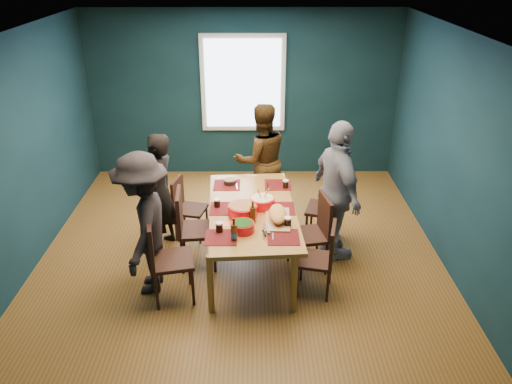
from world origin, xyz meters
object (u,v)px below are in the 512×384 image
at_px(person_right, 337,192).
at_px(chair_right_near, 323,254).
at_px(chair_right_far, 331,203).
at_px(bowl_salad, 243,210).
at_px(cutting_board, 278,215).
at_px(dining_table, 252,214).
at_px(chair_left_far, 185,203).
at_px(chair_left_mid, 189,223).
at_px(chair_left_near, 162,254).
at_px(chair_right_mid, 316,228).
at_px(bowl_dumpling, 262,202).
at_px(bowl_herbs, 243,226).
at_px(person_near_left, 144,225).
at_px(person_far_left, 159,193).
at_px(person_back, 261,160).

bearing_deg(person_right, chair_right_near, 144.29).
distance_m(chair_right_far, bowl_salad, 1.34).
bearing_deg(cutting_board, chair_right_near, -29.05).
bearing_deg(chair_right_near, person_right, 85.07).
xyz_separation_m(dining_table, cutting_board, (0.28, -0.28, 0.14)).
height_order(chair_left_far, chair_left_mid, chair_left_mid).
distance_m(chair_left_near, chair_right_mid, 1.80).
distance_m(dining_table, chair_left_near, 1.18).
xyz_separation_m(chair_right_near, cutting_board, (-0.49, 0.30, 0.32)).
bearing_deg(chair_left_far, bowl_dumpling, -18.61).
height_order(chair_right_mid, chair_right_near, chair_right_mid).
bearing_deg(dining_table, bowl_herbs, -104.72).
bearing_deg(chair_right_far, bowl_herbs, -120.94).
bearing_deg(chair_right_near, chair_left_near, -164.08).
bearing_deg(dining_table, person_near_left, -161.44).
distance_m(chair_left_far, person_near_left, 1.22).
height_order(person_near_left, bowl_herbs, person_near_left).
relative_size(chair_left_far, bowl_herbs, 3.34).
xyz_separation_m(chair_left_far, bowl_dumpling, (1.01, -0.61, 0.34)).
xyz_separation_m(person_far_left, person_right, (2.17, -0.22, 0.11)).
distance_m(bowl_dumpling, bowl_herbs, 0.60).
xyz_separation_m(person_near_left, bowl_salad, (1.06, 0.31, 0.01)).
relative_size(chair_left_far, person_far_left, 0.54).
bearing_deg(dining_table, person_back, 81.06).
height_order(person_back, person_right, person_right).
relative_size(person_far_left, bowl_herbs, 6.18).
xyz_separation_m(chair_left_near, bowl_herbs, (0.86, 0.17, 0.24)).
bearing_deg(chair_right_far, dining_table, -136.75).
xyz_separation_m(chair_right_far, chair_right_mid, (-0.27, -0.60, -0.01)).
distance_m(chair_right_near, person_back, 2.06).
bearing_deg(chair_left_near, chair_right_far, 18.91).
distance_m(dining_table, bowl_herbs, 0.54).
bearing_deg(cutting_board, person_far_left, 156.79).
height_order(chair_left_far, person_right, person_right).
relative_size(person_far_left, bowl_salad, 4.69).
bearing_deg(cutting_board, person_back, 97.77).
bearing_deg(chair_right_mid, bowl_salad, 174.84).
xyz_separation_m(person_right, bowl_herbs, (-1.11, -0.69, -0.07)).
xyz_separation_m(dining_table, bowl_salad, (-0.11, -0.17, 0.14)).
distance_m(chair_left_near, person_far_left, 1.12).
bearing_deg(bowl_dumpling, chair_right_far, 27.40).
relative_size(chair_left_far, person_back, 0.51).
height_order(chair_right_near, person_far_left, person_far_left).
bearing_deg(person_back, person_far_left, 20.76).
bearing_deg(person_back, person_near_left, 39.04).
bearing_deg(chair_left_mid, person_right, 2.22).
relative_size(dining_table, chair_right_near, 2.39).
height_order(chair_right_far, chair_right_mid, chair_right_far).
bearing_deg(person_back, chair_right_far, 120.85).
relative_size(person_right, bowl_salad, 5.36).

